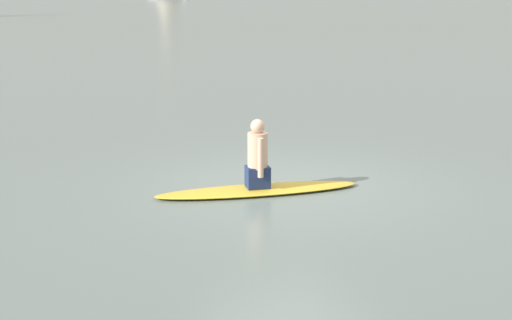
% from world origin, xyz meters
% --- Properties ---
extents(ground_plane, '(400.00, 400.00, 0.00)m').
position_xyz_m(ground_plane, '(0.00, 0.00, 0.00)').
color(ground_plane, slate).
extents(surfboard, '(3.10, 1.62, 0.08)m').
position_xyz_m(surfboard, '(-0.58, -0.01, 0.04)').
color(surfboard, gold).
rests_on(surfboard, ground).
extents(person_paddler, '(0.41, 0.45, 1.03)m').
position_xyz_m(person_paddler, '(-0.58, -0.01, 0.55)').
color(person_paddler, navy).
rests_on(person_paddler, surfboard).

